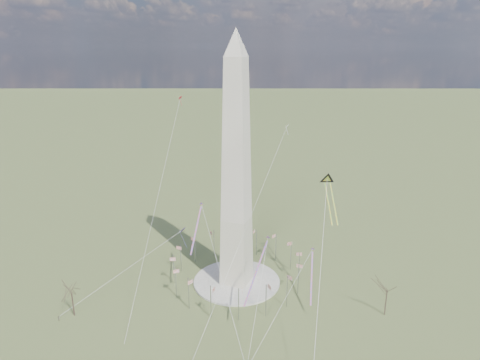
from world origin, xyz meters
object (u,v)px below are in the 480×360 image
(person_west, at_px, (59,318))
(kite_delta_black, at_px, (328,182))
(tree_near, at_px, (387,288))
(washington_monument, at_px, (236,172))

(person_west, bearing_deg, kite_delta_black, -101.47)
(tree_near, distance_m, person_west, 118.87)
(person_west, bearing_deg, tree_near, -116.20)
(person_west, bearing_deg, washington_monument, -95.58)
(kite_delta_black, bearing_deg, washington_monument, 3.95)
(washington_monument, height_order, person_west, washington_monument)
(tree_near, distance_m, kite_delta_black, 45.04)
(tree_near, xyz_separation_m, person_west, (-109.65, -44.76, -10.17))
(washington_monument, bearing_deg, kite_delta_black, 25.71)
(washington_monument, relative_size, tree_near, 6.46)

